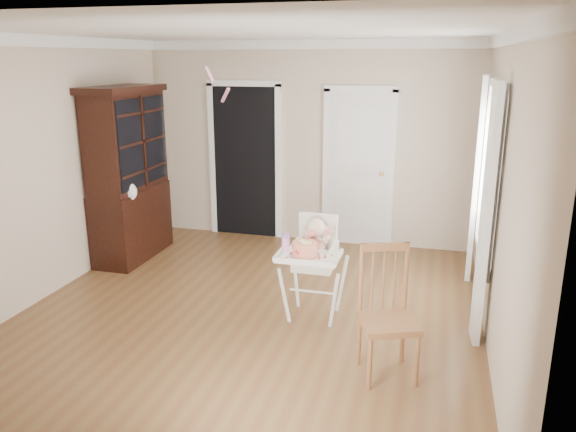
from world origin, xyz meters
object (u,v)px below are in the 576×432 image
(high_chair, at_px, (314,255))
(cake, at_px, (305,249))
(sippy_cup, at_px, (286,242))
(dining_chair, at_px, (387,317))
(china_cabinet, at_px, (129,174))

(high_chair, height_order, cake, high_chair)
(sippy_cup, distance_m, dining_chair, 1.30)
(china_cabinet, relative_size, dining_chair, 2.03)
(sippy_cup, bearing_deg, cake, -27.61)
(high_chair, xyz_separation_m, dining_chair, (0.79, -0.86, -0.14))
(high_chair, relative_size, dining_chair, 0.98)
(cake, distance_m, china_cabinet, 2.93)
(cake, bearing_deg, sippy_cup, 152.39)
(sippy_cup, bearing_deg, high_chair, 28.82)
(china_cabinet, xyz_separation_m, dining_chair, (3.40, -1.97, -0.58))
(high_chair, height_order, dining_chair, dining_chair)
(cake, xyz_separation_m, china_cabinet, (-2.58, 1.36, 0.29))
(sippy_cup, relative_size, china_cabinet, 0.09)
(china_cabinet, bearing_deg, dining_chair, -30.12)
(cake, distance_m, sippy_cup, 0.24)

